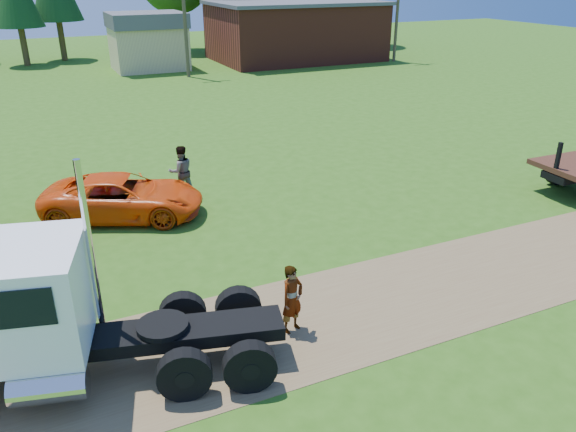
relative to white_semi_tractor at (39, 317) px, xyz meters
name	(u,v)px	position (x,y,z in m)	size (l,w,h in m)	color
ground	(336,314)	(6.73, -0.39, -1.60)	(140.00, 140.00, 0.00)	#2D5913
dirt_track	(336,314)	(6.73, -0.39, -1.60)	(120.00, 4.20, 0.01)	brown
white_semi_tractor	(39,317)	(0.00, 0.00, 0.00)	(7.94, 4.25, 4.69)	black
orange_pickup	(123,197)	(2.99, 8.11, -0.84)	(2.52, 5.46, 1.52)	#E8480A
spectator_a	(292,299)	(5.44, -0.53, -0.73)	(0.64, 0.42, 1.74)	#999999
spectator_b	(181,171)	(5.37, 9.23, -0.60)	(0.97, 0.76, 1.99)	#999999
brick_building	(295,31)	(24.73, 39.61, 1.06)	(15.40, 10.40, 5.30)	maroon
tan_shed	(148,40)	(10.73, 39.61, 0.82)	(6.20, 5.40, 4.70)	tan
utility_poles	(185,15)	(12.73, 34.61, 3.11)	(42.20, 0.28, 9.00)	#453D27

